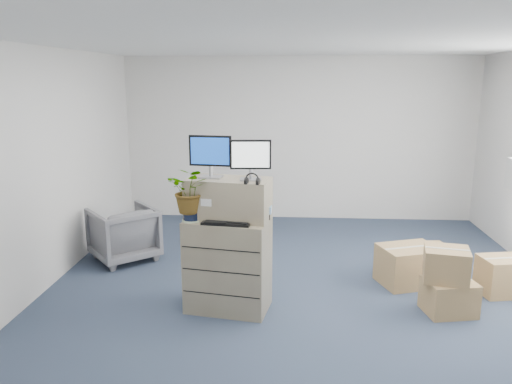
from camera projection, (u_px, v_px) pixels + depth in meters
The scene contains 16 objects.
ground at pixel (302, 304), 5.51m from camera, with size 7.00×7.00×0.00m, color #2A334C.
wall_back at pixel (299, 139), 8.61m from camera, with size 6.00×0.02×2.80m, color silver.
filing_cabinet_lower at pixel (228, 265), 5.31m from camera, with size 0.86×0.52×1.00m, color gray.
filing_cabinet_upper at pixel (228, 199), 5.20m from camera, with size 0.86×0.43×0.43m, color gray.
monitor_left at pixel (210, 154), 5.14m from camera, with size 0.45×0.20×0.44m.
monitor_right at pixel (251, 158), 5.02m from camera, with size 0.42×0.18×0.41m.
headphones at pixel (252, 180), 4.89m from camera, with size 0.14×0.14×0.02m, color black.
keyboard at pixel (227, 223), 5.05m from camera, with size 0.49×0.21×0.03m, color black.
mouse at pixel (253, 223), 5.00m from camera, with size 0.10×0.06×0.03m, color silver.
water_bottle at pixel (241, 206), 5.20m from camera, with size 0.08×0.08×0.27m, color gray.
phone_dock at pixel (226, 215), 5.20m from camera, with size 0.07×0.06×0.13m.
external_drive at pixel (261, 216), 5.24m from camera, with size 0.19×0.14×0.06m, color black.
tissue_box at pixel (262, 210), 5.22m from camera, with size 0.20×0.10×0.08m, color #459AED.
potted_plant at pixel (191, 196), 5.10m from camera, with size 0.55×0.58×0.46m.
office_chair at pixel (123, 231), 6.78m from camera, with size 0.78×0.73×0.80m, color #58585D.
cardboard_boxes at pixel (440, 271), 5.80m from camera, with size 1.80×1.47×0.71m.
Camera 1 is at (-0.17, -5.12, 2.45)m, focal length 35.00 mm.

